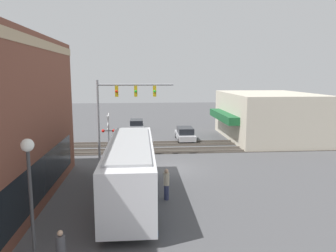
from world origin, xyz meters
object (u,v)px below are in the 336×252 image
Objects in this scene: streetlamp at (31,198)px; pedestrian_near_bus at (166,184)px; city_bus at (131,168)px; parked_car_grey at (137,125)px; pedestrian_by_lamp at (61,251)px; parked_car_silver at (185,134)px; crossing_signal at (108,131)px.

streetlamp reaches higher than pedestrian_near_bus.
city_bus reaches higher than parked_car_grey.
pedestrian_near_bus reaches higher than pedestrian_by_lamp.
streetlamp is 31.47m from parked_car_grey.
city_bus is at bearing 162.19° from parked_car_silver.
pedestrian_by_lamp is at bearing 175.70° from parked_car_grey.
streetlamp reaches higher than crossing_signal.
pedestrian_by_lamp is 0.89× the size of pedestrian_near_bus.
streetlamp is at bearing 117.59° from pedestrian_by_lamp.
streetlamp reaches higher than pedestrian_by_lamp.
crossing_signal is 0.75× the size of streetlamp.
pedestrian_near_bus is (-0.33, -2.04, -0.93)m from city_bus.
pedestrian_near_bus is (7.13, -5.14, -2.08)m from streetlamp.
parked_car_grey is 24.18m from pedestrian_near_bus.
pedestrian_by_lamp is (-7.05, 2.32, -1.05)m from city_bus.
pedestrian_by_lamp is at bearing 162.08° from parked_car_silver.
parked_car_silver is 0.99× the size of parked_car_grey.
streetlamp is 2.37m from pedestrian_by_lamp.
city_bus is 7.02× the size of pedestrian_by_lamp.
parked_car_silver is at bearing -49.39° from crossing_signal.
parked_car_silver is (24.27, -8.51, -2.35)m from streetlamp.
crossing_signal reaches higher than pedestrian_by_lamp.
crossing_signal reaches higher than city_bus.
streetlamp is at bearing 174.32° from parked_car_grey.
pedestrian_near_bus is at bearing -157.85° from crossing_signal.
crossing_signal is 17.73m from streetlamp.
streetlamp is (-7.46, 3.11, 1.16)m from city_bus.
parked_car_silver is 17.46m from pedestrian_near_bus.
pedestrian_near_bus is at bearing -35.78° from streetlamp.
crossing_signal reaches higher than pedestrian_near_bus.
pedestrian_by_lamp is (0.41, -0.79, -2.20)m from streetlamp.
parked_car_silver is (6.57, -7.66, -1.61)m from crossing_signal.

